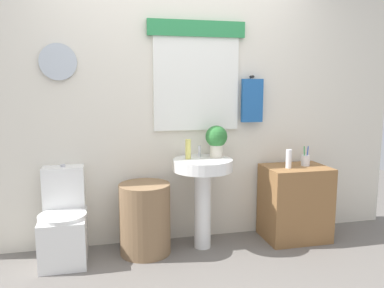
# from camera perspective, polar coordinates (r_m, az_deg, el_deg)

# --- Properties ---
(back_wall) EXTENTS (4.40, 0.18, 2.60)m
(back_wall) POSITION_cam_1_polar(r_m,az_deg,el_deg) (3.53, -2.51, 6.50)
(back_wall) COLOR silver
(back_wall) RESTS_ON ground_plane
(toilet) EXTENTS (0.38, 0.51, 0.78)m
(toilet) POSITION_cam_1_polar(r_m,az_deg,el_deg) (3.42, -18.50, -11.37)
(toilet) COLOR white
(toilet) RESTS_ON ground_plane
(laundry_hamper) EXTENTS (0.44, 0.44, 0.61)m
(laundry_hamper) POSITION_cam_1_polar(r_m,az_deg,el_deg) (3.38, -7.01, -10.97)
(laundry_hamper) COLOR #846647
(laundry_hamper) RESTS_ON ground_plane
(pedestal_sink) EXTENTS (0.52, 0.52, 0.81)m
(pedestal_sink) POSITION_cam_1_polar(r_m,az_deg,el_deg) (3.38, 1.60, -5.59)
(pedestal_sink) COLOR white
(pedestal_sink) RESTS_ON ground_plane
(faucet) EXTENTS (0.03, 0.03, 0.10)m
(faucet) POSITION_cam_1_polar(r_m,az_deg,el_deg) (3.44, 1.11, -1.09)
(faucet) COLOR silver
(faucet) RESTS_ON pedestal_sink
(wooden_cabinet) EXTENTS (0.58, 0.44, 0.70)m
(wooden_cabinet) POSITION_cam_1_polar(r_m,az_deg,el_deg) (3.78, 15.06, -8.43)
(wooden_cabinet) COLOR olive
(wooden_cabinet) RESTS_ON ground_plane
(soap_bottle) EXTENTS (0.05, 0.05, 0.17)m
(soap_bottle) POSITION_cam_1_polar(r_m,az_deg,el_deg) (3.34, -0.58, -0.76)
(soap_bottle) COLOR #DBD166
(soap_bottle) RESTS_ON pedestal_sink
(potted_plant) EXTENTS (0.19, 0.19, 0.29)m
(potted_plant) POSITION_cam_1_polar(r_m,az_deg,el_deg) (3.41, 3.65, 0.77)
(potted_plant) COLOR beige
(potted_plant) RESTS_ON pedestal_sink
(lotion_bottle) EXTENTS (0.05, 0.05, 0.17)m
(lotion_bottle) POSITION_cam_1_polar(r_m,az_deg,el_deg) (3.59, 14.20, -2.15)
(lotion_bottle) COLOR white
(lotion_bottle) RESTS_ON wooden_cabinet
(toothbrush_cup) EXTENTS (0.08, 0.08, 0.19)m
(toothbrush_cup) POSITION_cam_1_polar(r_m,az_deg,el_deg) (3.75, 16.54, -2.32)
(toothbrush_cup) COLOR silver
(toothbrush_cup) RESTS_ON wooden_cabinet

